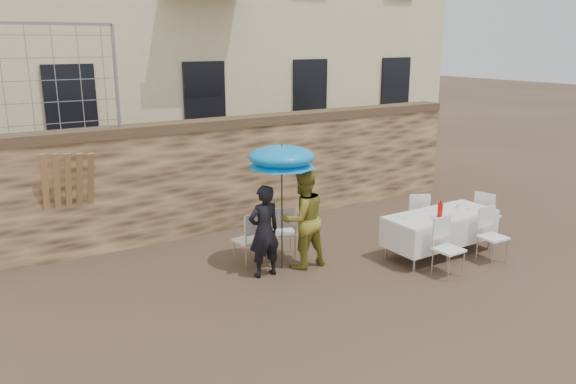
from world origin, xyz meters
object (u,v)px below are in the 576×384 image
table_chair_back (416,216)px  umbrella (282,161)px  table_chair_front_right (493,236)px  table_chair_side (487,215)px  woman_dress (303,219)px  couple_chair_left (248,238)px  soda_bottle (440,210)px  banquet_table (441,216)px  man_suit (264,231)px  table_chair_front_left (449,248)px  couple_chair_right (283,231)px

table_chair_back → umbrella: bearing=24.1°
table_chair_back → table_chair_front_right: bearing=128.2°
table_chair_back → table_chair_side: same height
woman_dress → table_chair_back: (2.58, -0.06, -0.37)m
woman_dress → couple_chair_left: 1.00m
soda_bottle → table_chair_side: 1.67m
woman_dress → banquet_table: bearing=160.6°
umbrella → banquet_table: (2.73, -0.96, -1.14)m
man_suit → table_chair_front_right: (3.63, -1.61, -0.29)m
table_chair_front_left → table_chair_front_right: size_ratio=1.00×
umbrella → couple_chair_left: 1.51m
table_chair_front_left → table_chair_front_right: bearing=-1.3°
banquet_table → table_chair_side: (1.40, 0.10, -0.25)m
woman_dress → table_chair_side: size_ratio=1.77×
couple_chair_left → woman_dress: bearing=134.7°
couple_chair_left → couple_chair_right: size_ratio=1.00×
couple_chair_right → couple_chair_left: bearing=18.7°
banquet_table → table_chair_back: bearing=76.0°
man_suit → umbrella: bearing=-166.8°
couple_chair_right → table_chair_side: 4.05m
woman_dress → table_chair_front_right: (2.88, -1.61, -0.37)m
man_suit → table_chair_front_right: bearing=155.2°
soda_bottle → table_chair_back: (0.40, 0.95, -0.43)m
woman_dress → table_chair_front_left: bearing=138.4°
couple_chair_right → table_chair_front_left: same height
woman_dress → table_chair_front_right: woman_dress is taller
man_suit → couple_chair_left: bearing=-90.8°
couple_chair_left → table_chair_front_left: bearing=130.4°
man_suit → banquet_table: bearing=163.8°
man_suit → table_chair_side: bearing=169.6°
woman_dress → couple_chair_left: bearing=-35.7°
umbrella → soda_bottle: bearing=-23.8°
banquet_table → table_chair_side: table_chair_side is taller
umbrella → table_chair_side: bearing=-11.8°
table_chair_front_left → couple_chair_right: bearing=128.8°
table_chair_front_left → table_chair_side: size_ratio=1.00×
couple_chair_left → table_chair_front_right: bearing=140.2°
woman_dress → umbrella: (-0.35, 0.10, 1.02)m
umbrella → couple_chair_right: 1.49m
couple_chair_left → man_suit: bearing=81.0°
woman_dress → couple_chair_right: bearing=-84.2°
table_chair_side → table_chair_front_left: bearing=97.0°
couple_chair_right → soda_bottle: 2.75m
table_chair_back → couple_chair_left: bearing=16.8°
banquet_table → table_chair_front_right: 0.94m
banquet_table → table_chair_front_left: bearing=-128.7°
banquet_table → table_chair_back: size_ratio=2.19×
table_chair_front_left → table_chair_side: same height
banquet_table → soda_bottle: bearing=-143.1°
couple_chair_left → banquet_table: bearing=146.7°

